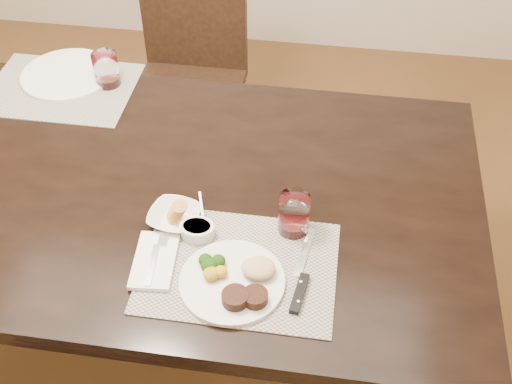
# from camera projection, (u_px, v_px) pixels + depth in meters

# --- Properties ---
(ground_plane) EXTENTS (4.50, 4.50, 0.00)m
(ground_plane) POSITION_uv_depth(u_px,v_px,m) (143.00, 335.00, 2.26)
(ground_plane) COLOR #492D17
(ground_plane) RESTS_ON ground
(dining_table) EXTENTS (2.00, 1.00, 0.75)m
(dining_table) POSITION_uv_depth(u_px,v_px,m) (113.00, 201.00, 1.79)
(dining_table) COLOR black
(dining_table) RESTS_ON ground
(chair_far) EXTENTS (0.42, 0.42, 0.90)m
(chair_far) POSITION_uv_depth(u_px,v_px,m) (191.00, 67.00, 2.57)
(chair_far) COLOR black
(chair_far) RESTS_ON ground
(placemat_near) EXTENTS (0.46, 0.34, 0.00)m
(placemat_near) POSITION_uv_depth(u_px,v_px,m) (239.00, 267.00, 1.52)
(placemat_near) COLOR gray
(placemat_near) RESTS_ON dining_table
(placemat_far) EXTENTS (0.46, 0.34, 0.00)m
(placemat_far) POSITION_uv_depth(u_px,v_px,m) (61.00, 88.00, 2.03)
(placemat_far) COLOR gray
(placemat_far) RESTS_ON dining_table
(dinner_plate) EXTENTS (0.25, 0.25, 0.04)m
(dinner_plate) POSITION_uv_depth(u_px,v_px,m) (237.00, 281.00, 1.47)
(dinner_plate) COLOR silver
(dinner_plate) RESTS_ON placemat_near
(napkin_fork) EXTENTS (0.11, 0.18, 0.02)m
(napkin_fork) POSITION_uv_depth(u_px,v_px,m) (155.00, 260.00, 1.52)
(napkin_fork) COLOR white
(napkin_fork) RESTS_ON placemat_near
(steak_knife) EXTENTS (0.04, 0.26, 0.01)m
(steak_knife) POSITION_uv_depth(u_px,v_px,m) (301.00, 283.00, 1.47)
(steak_knife) COLOR white
(steak_knife) RESTS_ON placemat_near
(cracker_bowl) EXTENTS (0.15, 0.15, 0.06)m
(cracker_bowl) POSITION_uv_depth(u_px,v_px,m) (174.00, 216.00, 1.61)
(cracker_bowl) COLOR silver
(cracker_bowl) RESTS_ON placemat_near
(sauce_ramekin) EXTENTS (0.09, 0.13, 0.07)m
(sauce_ramekin) POSITION_uv_depth(u_px,v_px,m) (197.00, 230.00, 1.57)
(sauce_ramekin) COLOR silver
(sauce_ramekin) RESTS_ON placemat_near
(wine_glass_near) EXTENTS (0.08, 0.08, 0.11)m
(wine_glass_near) POSITION_uv_depth(u_px,v_px,m) (294.00, 215.00, 1.57)
(wine_glass_near) COLOR white
(wine_glass_near) RESTS_ON placemat_near
(far_plate) EXTENTS (0.30, 0.30, 0.01)m
(far_plate) POSITION_uv_depth(u_px,v_px,m) (67.00, 74.00, 2.08)
(far_plate) COLOR silver
(far_plate) RESTS_ON placemat_far
(wine_glass_far) EXTENTS (0.08, 0.08, 0.11)m
(wine_glass_far) POSITION_uv_depth(u_px,v_px,m) (106.00, 71.00, 2.02)
(wine_glass_far) COLOR white
(wine_glass_far) RESTS_ON placemat_far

